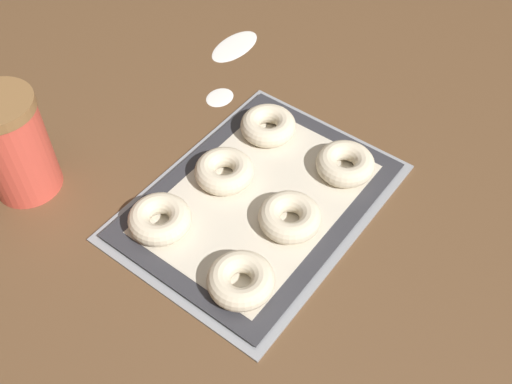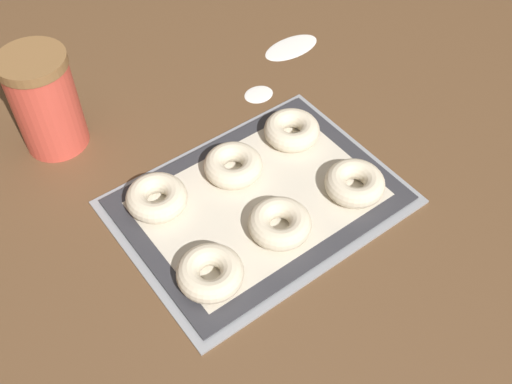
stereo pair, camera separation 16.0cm
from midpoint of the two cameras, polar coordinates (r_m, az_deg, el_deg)
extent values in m
plane|color=brown|center=(0.91, 5.28, -1.60)|extent=(2.80, 2.80, 0.00)
cube|color=#93969B|center=(0.91, 5.01, -1.48)|extent=(0.42, 0.31, 0.01)
cube|color=#333338|center=(0.91, 5.04, -1.28)|extent=(0.39, 0.29, 0.00)
cube|color=beige|center=(0.91, 5.04, -1.26)|extent=(0.34, 0.24, 0.00)
torus|color=beige|center=(0.80, 1.29, -8.38)|extent=(0.09, 0.09, 0.03)
torus|color=beige|center=(0.86, 7.61, -3.58)|extent=(0.09, 0.09, 0.03)
torus|color=beige|center=(0.93, 14.30, 0.29)|extent=(0.09, 0.09, 0.03)
torus|color=beige|center=(0.88, -4.43, -1.10)|extent=(0.09, 0.09, 0.03)
torus|color=beige|center=(0.92, 2.72, 2.04)|extent=(0.09, 0.09, 0.03)
torus|color=beige|center=(0.99, 8.08, 5.40)|extent=(0.09, 0.09, 0.03)
cylinder|color=#DB4C3D|center=(0.98, -15.03, 7.50)|extent=(0.10, 0.10, 0.16)
cylinder|color=olive|center=(0.93, -16.10, 11.41)|extent=(0.11, 0.11, 0.02)
ellipsoid|color=white|center=(1.20, 7.28, 13.23)|extent=(0.12, 0.06, 0.00)
ellipsoid|color=white|center=(1.09, 4.49, 8.92)|extent=(0.05, 0.05, 0.00)
camera|label=1|loc=(0.08, -84.83, 6.07)|focal=42.00mm
camera|label=2|loc=(0.08, 95.17, -6.07)|focal=42.00mm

